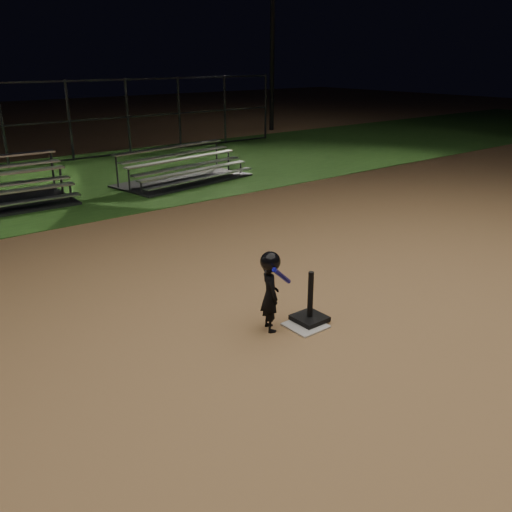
{
  "coord_description": "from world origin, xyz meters",
  "views": [
    {
      "loc": [
        -4.24,
        -4.35,
        3.18
      ],
      "look_at": [
        0.0,
        1.0,
        0.65
      ],
      "focal_mm": 37.98,
      "sensor_mm": 36.0,
      "label": 1
    }
  ],
  "objects_px": {
    "child_batter": "(270,289)",
    "light_pole_right": "(273,12)",
    "bleacher_right": "(184,175)",
    "home_plate": "(306,326)",
    "batting_tee": "(310,312)"
  },
  "relations": [
    {
      "from": "light_pole_right",
      "to": "bleacher_right",
      "type": "bearing_deg",
      "value": -142.3
    },
    {
      "from": "child_batter",
      "to": "light_pole_right",
      "type": "relative_size",
      "value": 0.12
    },
    {
      "from": "batting_tee",
      "to": "bleacher_right",
      "type": "distance_m",
      "value": 8.62
    },
    {
      "from": "child_batter",
      "to": "bleacher_right",
      "type": "height_order",
      "value": "child_batter"
    },
    {
      "from": "child_batter",
      "to": "bleacher_right",
      "type": "relative_size",
      "value": 0.27
    },
    {
      "from": "home_plate",
      "to": "child_batter",
      "type": "height_order",
      "value": "child_batter"
    },
    {
      "from": "bleacher_right",
      "to": "light_pole_right",
      "type": "relative_size",
      "value": 0.46
    },
    {
      "from": "home_plate",
      "to": "bleacher_right",
      "type": "relative_size",
      "value": 0.12
    },
    {
      "from": "batting_tee",
      "to": "bleacher_right",
      "type": "relative_size",
      "value": 0.17
    },
    {
      "from": "child_batter",
      "to": "light_pole_right",
      "type": "bearing_deg",
      "value": -19.68
    },
    {
      "from": "home_plate",
      "to": "batting_tee",
      "type": "relative_size",
      "value": 0.68
    },
    {
      "from": "home_plate",
      "to": "bleacher_right",
      "type": "xyz_separation_m",
      "value": [
        3.17,
        8.12,
        0.17
      ]
    },
    {
      "from": "child_batter",
      "to": "light_pole_right",
      "type": "xyz_separation_m",
      "value": [
        12.39,
        14.72,
        4.4
      ]
    },
    {
      "from": "child_batter",
      "to": "bleacher_right",
      "type": "distance_m",
      "value": 8.67
    },
    {
      "from": "child_batter",
      "to": "light_pole_right",
      "type": "height_order",
      "value": "light_pole_right"
    }
  ]
}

